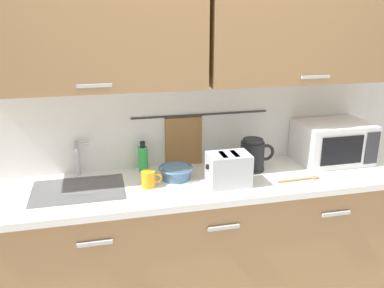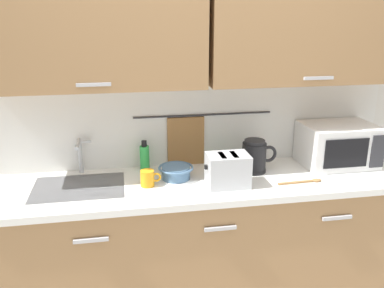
{
  "view_description": "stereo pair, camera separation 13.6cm",
  "coord_description": "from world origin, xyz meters",
  "px_view_note": "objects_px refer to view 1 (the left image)",
  "views": [
    {
      "loc": [
        -0.63,
        -1.9,
        1.87
      ],
      "look_at": [
        -0.1,
        0.33,
        1.12
      ],
      "focal_mm": 38.35,
      "sensor_mm": 36.0,
      "label": 1
    },
    {
      "loc": [
        -0.5,
        -1.93,
        1.87
      ],
      "look_at": [
        -0.1,
        0.33,
        1.12
      ],
      "focal_mm": 38.35,
      "sensor_mm": 36.0,
      "label": 2
    }
  ],
  "objects_px": {
    "microwave": "(332,142)",
    "mug_by_kettle": "(220,160)",
    "dish_soap_bottle": "(143,158)",
    "mixing_bowl": "(176,172)",
    "toaster": "(229,169)",
    "electric_kettle": "(253,155)",
    "mug_near_sink": "(149,179)",
    "wooden_spoon": "(304,179)"
  },
  "relations": [
    {
      "from": "dish_soap_bottle",
      "to": "mug_by_kettle",
      "type": "relative_size",
      "value": 1.63
    },
    {
      "from": "mixing_bowl",
      "to": "mug_by_kettle",
      "type": "height_order",
      "value": "mug_by_kettle"
    },
    {
      "from": "electric_kettle",
      "to": "toaster",
      "type": "height_order",
      "value": "electric_kettle"
    },
    {
      "from": "electric_kettle",
      "to": "toaster",
      "type": "bearing_deg",
      "value": -140.35
    },
    {
      "from": "dish_soap_bottle",
      "to": "mixing_bowl",
      "type": "bearing_deg",
      "value": -44.18
    },
    {
      "from": "electric_kettle",
      "to": "dish_soap_bottle",
      "type": "relative_size",
      "value": 1.16
    },
    {
      "from": "microwave",
      "to": "mug_near_sink",
      "type": "bearing_deg",
      "value": -173.62
    },
    {
      "from": "dish_soap_bottle",
      "to": "electric_kettle",
      "type": "bearing_deg",
      "value": -12.0
    },
    {
      "from": "toaster",
      "to": "mug_by_kettle",
      "type": "height_order",
      "value": "toaster"
    },
    {
      "from": "mug_by_kettle",
      "to": "microwave",
      "type": "bearing_deg",
      "value": -5.82
    },
    {
      "from": "electric_kettle",
      "to": "mug_by_kettle",
      "type": "bearing_deg",
      "value": 149.41
    },
    {
      "from": "microwave",
      "to": "toaster",
      "type": "bearing_deg",
      "value": -164.83
    },
    {
      "from": "dish_soap_bottle",
      "to": "mixing_bowl",
      "type": "height_order",
      "value": "dish_soap_bottle"
    },
    {
      "from": "wooden_spoon",
      "to": "microwave",
      "type": "bearing_deg",
      "value": 37.57
    },
    {
      "from": "electric_kettle",
      "to": "wooden_spoon",
      "type": "xyz_separation_m",
      "value": [
        0.24,
        -0.22,
        -0.1
      ]
    },
    {
      "from": "toaster",
      "to": "wooden_spoon",
      "type": "xyz_separation_m",
      "value": [
        0.47,
        -0.04,
        -0.09
      ]
    },
    {
      "from": "mixing_bowl",
      "to": "toaster",
      "type": "bearing_deg",
      "value": -29.48
    },
    {
      "from": "wooden_spoon",
      "to": "dish_soap_bottle",
      "type": "bearing_deg",
      "value": 158.29
    },
    {
      "from": "electric_kettle",
      "to": "mug_near_sink",
      "type": "height_order",
      "value": "electric_kettle"
    },
    {
      "from": "mug_by_kettle",
      "to": "wooden_spoon",
      "type": "height_order",
      "value": "mug_by_kettle"
    },
    {
      "from": "mixing_bowl",
      "to": "electric_kettle",
      "type": "bearing_deg",
      "value": 3.06
    },
    {
      "from": "dish_soap_bottle",
      "to": "mug_near_sink",
      "type": "xyz_separation_m",
      "value": [
        0.0,
        -0.25,
        -0.04
      ]
    },
    {
      "from": "toaster",
      "to": "electric_kettle",
      "type": "bearing_deg",
      "value": 39.65
    },
    {
      "from": "mug_near_sink",
      "to": "toaster",
      "type": "distance_m",
      "value": 0.46
    },
    {
      "from": "dish_soap_bottle",
      "to": "wooden_spoon",
      "type": "distance_m",
      "value": 1.0
    },
    {
      "from": "microwave",
      "to": "toaster",
      "type": "relative_size",
      "value": 1.8
    },
    {
      "from": "toaster",
      "to": "mug_near_sink",
      "type": "bearing_deg",
      "value": 170.48
    },
    {
      "from": "electric_kettle",
      "to": "wooden_spoon",
      "type": "height_order",
      "value": "electric_kettle"
    },
    {
      "from": "electric_kettle",
      "to": "wooden_spoon",
      "type": "relative_size",
      "value": 0.82
    },
    {
      "from": "microwave",
      "to": "mug_by_kettle",
      "type": "xyz_separation_m",
      "value": [
        -0.76,
        0.08,
        -0.09
      ]
    },
    {
      "from": "toaster",
      "to": "wooden_spoon",
      "type": "height_order",
      "value": "toaster"
    },
    {
      "from": "mug_by_kettle",
      "to": "toaster",
      "type": "bearing_deg",
      "value": -97.53
    },
    {
      "from": "microwave",
      "to": "mug_near_sink",
      "type": "height_order",
      "value": "microwave"
    },
    {
      "from": "mug_near_sink",
      "to": "mixing_bowl",
      "type": "relative_size",
      "value": 0.56
    },
    {
      "from": "microwave",
      "to": "mug_near_sink",
      "type": "xyz_separation_m",
      "value": [
        -1.25,
        -0.14,
        -0.09
      ]
    },
    {
      "from": "microwave",
      "to": "dish_soap_bottle",
      "type": "xyz_separation_m",
      "value": [
        -1.25,
        0.11,
        -0.05
      ]
    },
    {
      "from": "dish_soap_bottle",
      "to": "mug_by_kettle",
      "type": "height_order",
      "value": "dish_soap_bottle"
    },
    {
      "from": "microwave",
      "to": "mug_near_sink",
      "type": "distance_m",
      "value": 1.26
    },
    {
      "from": "toaster",
      "to": "dish_soap_bottle",
      "type": "bearing_deg",
      "value": 144.15
    },
    {
      "from": "mixing_bowl",
      "to": "wooden_spoon",
      "type": "distance_m",
      "value": 0.77
    },
    {
      "from": "mug_near_sink",
      "to": "mug_by_kettle",
      "type": "height_order",
      "value": "same"
    },
    {
      "from": "electric_kettle",
      "to": "mug_by_kettle",
      "type": "xyz_separation_m",
      "value": [
        -0.18,
        0.11,
        -0.05
      ]
    }
  ]
}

